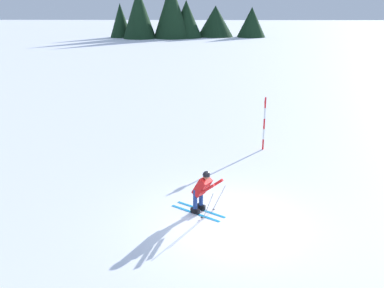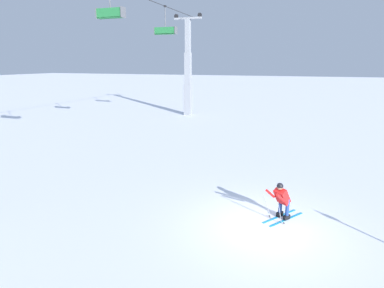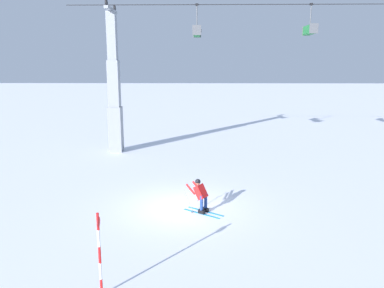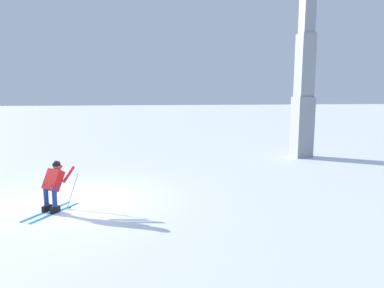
% 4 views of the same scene
% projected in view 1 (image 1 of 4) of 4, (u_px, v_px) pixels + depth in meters
% --- Properties ---
extents(ground_plane, '(260.00, 260.00, 0.00)m').
position_uv_depth(ground_plane, '(231.00, 222.00, 12.52)').
color(ground_plane, white).
extents(skier_carving_main, '(1.70, 1.39, 1.55)m').
position_uv_depth(skier_carving_main, '(202.00, 189.00, 12.79)').
color(skier_carving_main, '#198CCC').
rests_on(skier_carving_main, ground_plane).
extents(trail_marker_pole, '(0.07, 0.28, 2.33)m').
position_uv_depth(trail_marker_pole, '(264.00, 122.00, 18.18)').
color(trail_marker_pole, red).
rests_on(trail_marker_pole, ground_plane).
extents(tree_line_ridge, '(26.97, 9.74, 9.06)m').
position_uv_depth(tree_line_ridge, '(180.00, 16.00, 71.85)').
color(tree_line_ridge, black).
rests_on(tree_line_ridge, ground_plane).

